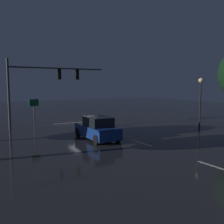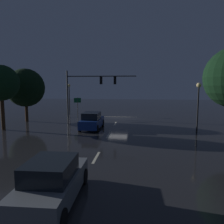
% 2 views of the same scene
% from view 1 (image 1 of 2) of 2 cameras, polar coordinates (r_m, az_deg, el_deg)
% --- Properties ---
extents(ground_plane, '(80.00, 80.00, 0.00)m').
position_cam_1_polar(ground_plane, '(26.48, -6.64, -2.68)').
color(ground_plane, '#232326').
extents(traffic_signal_assembly, '(9.42, 0.47, 6.35)m').
position_cam_1_polar(traffic_signal_assembly, '(25.01, -15.02, 6.80)').
color(traffic_signal_assembly, '#383A3D').
rests_on(traffic_signal_assembly, ground_plane).
extents(lane_dash_far, '(0.16, 2.20, 0.01)m').
position_cam_1_polar(lane_dash_far, '(22.94, -2.51, -4.01)').
color(lane_dash_far, beige).
rests_on(lane_dash_far, ground_plane).
extents(lane_dash_mid, '(0.16, 2.20, 0.01)m').
position_cam_1_polar(lane_dash_mid, '(18.00, 6.68, -6.90)').
color(lane_dash_mid, beige).
rests_on(lane_dash_mid, ground_plane).
extents(lane_dash_near, '(0.16, 2.20, 0.01)m').
position_cam_1_polar(lane_dash_near, '(13.91, 22.22, -11.27)').
color(lane_dash_near, beige).
rests_on(lane_dash_near, ground_plane).
extents(stop_bar, '(5.00, 0.16, 0.01)m').
position_cam_1_polar(stop_bar, '(27.71, -7.79, -2.29)').
color(stop_bar, beige).
rests_on(stop_bar, ground_plane).
extents(car_approaching, '(1.95, 4.39, 1.70)m').
position_cam_1_polar(car_approaching, '(19.00, -3.31, -3.73)').
color(car_approaching, navy).
rests_on(car_approaching, ground_plane).
extents(street_lamp_left_kerb, '(0.44, 0.44, 4.64)m').
position_cam_1_polar(street_lamp_left_kerb, '(24.49, 19.11, 4.02)').
color(street_lamp_left_kerb, black).
rests_on(street_lamp_left_kerb, ground_plane).
extents(route_sign, '(0.88, 0.32, 2.83)m').
position_cam_1_polar(route_sign, '(23.29, -16.99, 0.93)').
color(route_sign, '#383A3D').
rests_on(route_sign, ground_plane).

